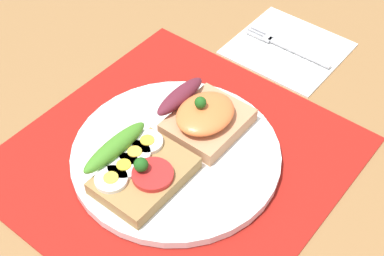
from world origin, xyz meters
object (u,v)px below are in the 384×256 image
(plate, at_px, (176,155))
(napkin, at_px, (288,48))
(sandwich_egg_tomato, at_px, (138,168))
(fork, at_px, (285,46))
(sandwich_salmon, at_px, (204,116))

(plate, bearing_deg, napkin, 1.34)
(sandwich_egg_tomato, bearing_deg, fork, -0.08)
(plate, distance_m, sandwich_salmon, 0.06)
(plate, xyz_separation_m, fork, (0.25, 0.01, -0.00))
(sandwich_egg_tomato, xyz_separation_m, fork, (0.31, -0.00, -0.02))
(sandwich_egg_tomato, distance_m, napkin, 0.31)
(napkin, bearing_deg, fork, 143.01)
(sandwich_salmon, distance_m, napkin, 0.21)
(napkin, xyz_separation_m, fork, (-0.00, 0.00, 0.00))
(plate, bearing_deg, sandwich_salmon, -0.41)
(sandwich_egg_tomato, bearing_deg, plate, -10.10)
(sandwich_salmon, distance_m, fork, 0.20)
(plate, distance_m, fork, 0.25)
(plate, relative_size, sandwich_egg_tomato, 2.29)
(plate, relative_size, napkin, 1.64)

